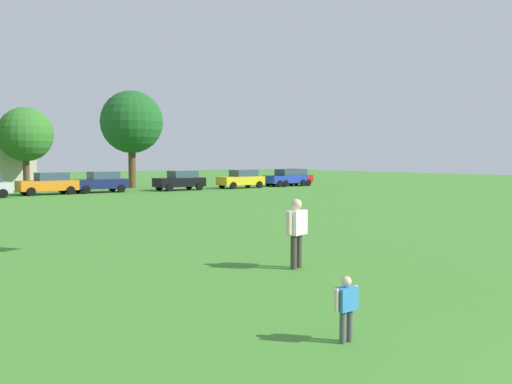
{
  "coord_description": "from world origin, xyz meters",
  "views": [
    {
      "loc": [
        -7.97,
        -1.39,
        2.84
      ],
      "look_at": [
        0.05,
        9.26,
        2.04
      ],
      "focal_mm": 40.84,
      "sensor_mm": 36.0,
      "label": 1
    }
  ],
  "objects_px": {
    "parked_car_red_7": "(292,177)",
    "tree_far_right": "(132,122)",
    "parked_car_blue_6": "(286,177)",
    "parked_car_navy_3": "(101,182)",
    "parked_car_yellow_5": "(241,179)",
    "child_kite_flyer": "(346,303)",
    "tree_right": "(25,135)",
    "adult_bystander": "(296,227)",
    "parked_car_black_4": "(180,180)",
    "parked_car_orange_2": "(49,183)"
  },
  "relations": [
    {
      "from": "parked_car_orange_2",
      "to": "tree_far_right",
      "type": "bearing_deg",
      "value": -150.73
    },
    {
      "from": "adult_bystander",
      "to": "tree_far_right",
      "type": "distance_m",
      "value": 41.39
    },
    {
      "from": "parked_car_orange_2",
      "to": "parked_car_yellow_5",
      "type": "bearing_deg",
      "value": 175.69
    },
    {
      "from": "parked_car_blue_6",
      "to": "parked_car_navy_3",
      "type": "bearing_deg",
      "value": -3.62
    },
    {
      "from": "adult_bystander",
      "to": "parked_car_yellow_5",
      "type": "bearing_deg",
      "value": -142.44
    },
    {
      "from": "adult_bystander",
      "to": "tree_right",
      "type": "relative_size",
      "value": 0.26
    },
    {
      "from": "parked_car_navy_3",
      "to": "tree_right",
      "type": "height_order",
      "value": "tree_right"
    },
    {
      "from": "parked_car_orange_2",
      "to": "parked_car_navy_3",
      "type": "height_order",
      "value": "same"
    },
    {
      "from": "parked_car_yellow_5",
      "to": "tree_right",
      "type": "xyz_separation_m",
      "value": [
        -17.31,
        6.31,
        3.84
      ]
    },
    {
      "from": "adult_bystander",
      "to": "parked_car_yellow_5",
      "type": "distance_m",
      "value": 38.71
    },
    {
      "from": "child_kite_flyer",
      "to": "parked_car_red_7",
      "type": "xyz_separation_m",
      "value": [
        31.05,
        37.61,
        0.25
      ]
    },
    {
      "from": "child_kite_flyer",
      "to": "parked_car_yellow_5",
      "type": "height_order",
      "value": "parked_car_yellow_5"
    },
    {
      "from": "parked_car_orange_2",
      "to": "parked_car_red_7",
      "type": "height_order",
      "value": "same"
    },
    {
      "from": "parked_car_yellow_5",
      "to": "parked_car_red_7",
      "type": "xyz_separation_m",
      "value": [
        6.37,
        0.37,
        0.0
      ]
    },
    {
      "from": "adult_bystander",
      "to": "parked_car_navy_3",
      "type": "bearing_deg",
      "value": -123.04
    },
    {
      "from": "parked_car_blue_6",
      "to": "parked_car_red_7",
      "type": "relative_size",
      "value": 1.0
    },
    {
      "from": "parked_car_navy_3",
      "to": "parked_car_black_4",
      "type": "distance_m",
      "value": 6.77
    },
    {
      "from": "tree_right",
      "to": "child_kite_flyer",
      "type": "bearing_deg",
      "value": -99.59
    },
    {
      "from": "parked_car_yellow_5",
      "to": "parked_car_blue_6",
      "type": "distance_m",
      "value": 5.65
    },
    {
      "from": "child_kite_flyer",
      "to": "tree_right",
      "type": "xyz_separation_m",
      "value": [
        7.36,
        43.56,
        4.09
      ]
    },
    {
      "from": "parked_car_navy_3",
      "to": "parked_car_blue_6",
      "type": "height_order",
      "value": "same"
    },
    {
      "from": "parked_car_yellow_5",
      "to": "parked_car_red_7",
      "type": "height_order",
      "value": "same"
    },
    {
      "from": "parked_car_yellow_5",
      "to": "parked_car_black_4",
      "type": "bearing_deg",
      "value": -3.23
    },
    {
      "from": "parked_car_yellow_5",
      "to": "tree_right",
      "type": "bearing_deg",
      "value": -20.04
    },
    {
      "from": "adult_bystander",
      "to": "parked_car_blue_6",
      "type": "bearing_deg",
      "value": -148.59
    },
    {
      "from": "parked_car_black_4",
      "to": "parked_car_red_7",
      "type": "xyz_separation_m",
      "value": [
        12.59,
        0.02,
        0.0
      ]
    },
    {
      "from": "parked_car_orange_2",
      "to": "parked_car_navy_3",
      "type": "distance_m",
      "value": 4.21
    },
    {
      "from": "adult_bystander",
      "to": "parked_car_black_4",
      "type": "relative_size",
      "value": 0.41
    },
    {
      "from": "tree_right",
      "to": "parked_car_blue_6",
      "type": "bearing_deg",
      "value": -14.64
    },
    {
      "from": "child_kite_flyer",
      "to": "parked_car_red_7",
      "type": "distance_m",
      "value": 48.77
    },
    {
      "from": "child_kite_flyer",
      "to": "tree_right",
      "type": "bearing_deg",
      "value": 81.1
    },
    {
      "from": "parked_car_black_4",
      "to": "tree_far_right",
      "type": "height_order",
      "value": "tree_far_right"
    },
    {
      "from": "parked_car_red_7",
      "to": "tree_far_right",
      "type": "relative_size",
      "value": 0.48
    },
    {
      "from": "parked_car_navy_3",
      "to": "parked_car_red_7",
      "type": "distance_m",
      "value": 19.29
    },
    {
      "from": "parked_car_black_4",
      "to": "parked_car_blue_6",
      "type": "distance_m",
      "value": 11.86
    },
    {
      "from": "parked_car_orange_2",
      "to": "parked_car_blue_6",
      "type": "distance_m",
      "value": 22.76
    },
    {
      "from": "child_kite_flyer",
      "to": "parked_car_blue_6",
      "type": "height_order",
      "value": "parked_car_blue_6"
    },
    {
      "from": "parked_car_navy_3",
      "to": "parked_car_yellow_5",
      "type": "bearing_deg",
      "value": 173.41
    },
    {
      "from": "adult_bystander",
      "to": "parked_car_red_7",
      "type": "height_order",
      "value": "adult_bystander"
    },
    {
      "from": "parked_car_orange_2",
      "to": "parked_car_yellow_5",
      "type": "height_order",
      "value": "same"
    },
    {
      "from": "parked_car_navy_3",
      "to": "parked_car_red_7",
      "type": "relative_size",
      "value": 1.0
    },
    {
      "from": "child_kite_flyer",
      "to": "adult_bystander",
      "type": "xyz_separation_m",
      "value": [
        3.3,
        4.96,
        0.45
      ]
    },
    {
      "from": "parked_car_red_7",
      "to": "tree_far_right",
      "type": "bearing_deg",
      "value": -23.4
    },
    {
      "from": "parked_car_black_4",
      "to": "tree_right",
      "type": "distance_m",
      "value": 13.17
    },
    {
      "from": "parked_car_orange_2",
      "to": "tree_far_right",
      "type": "distance_m",
      "value": 11.86
    },
    {
      "from": "parked_car_black_4",
      "to": "tree_right",
      "type": "height_order",
      "value": "tree_right"
    },
    {
      "from": "parked_car_orange_2",
      "to": "parked_car_navy_3",
      "type": "relative_size",
      "value": 1.0
    },
    {
      "from": "parked_car_red_7",
      "to": "tree_right",
      "type": "xyz_separation_m",
      "value": [
        -23.69,
        5.94,
        3.84
      ]
    },
    {
      "from": "tree_far_right",
      "to": "parked_car_blue_6",
      "type": "bearing_deg",
      "value": -24.7
    },
    {
      "from": "parked_car_navy_3",
      "to": "adult_bystander",
      "type": "bearing_deg",
      "value": 75.9
    }
  ]
}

